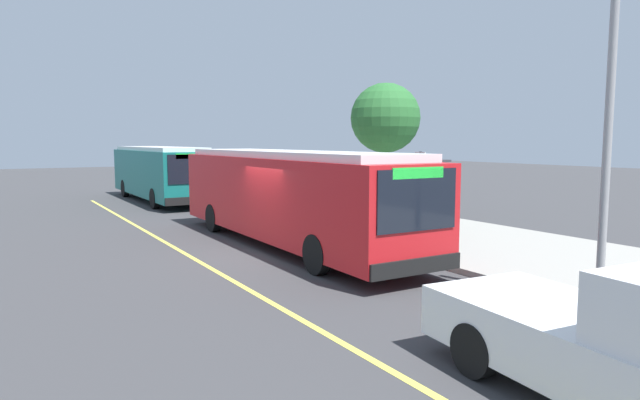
{
  "coord_description": "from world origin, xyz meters",
  "views": [
    {
      "loc": [
        14.02,
        -6.91,
        3.24
      ],
      "look_at": [
        0.41,
        1.35,
        1.52
      ],
      "focal_mm": 30.58,
      "sensor_mm": 36.0,
      "label": 1
    }
  ],
  "objects_px": {
    "waiting_bench": "(410,215)",
    "transit_bus_second": "(159,171)",
    "transit_bus_main": "(289,194)",
    "pedestrian_commuter": "(432,217)",
    "route_sign_post": "(420,185)"
  },
  "relations": [
    {
      "from": "waiting_bench",
      "to": "route_sign_post",
      "type": "bearing_deg",
      "value": -36.1
    },
    {
      "from": "transit_bus_second",
      "to": "route_sign_post",
      "type": "distance_m",
      "value": 18.01
    },
    {
      "from": "transit_bus_main",
      "to": "transit_bus_second",
      "type": "height_order",
      "value": "same"
    },
    {
      "from": "route_sign_post",
      "to": "pedestrian_commuter",
      "type": "distance_m",
      "value": 1.14
    },
    {
      "from": "transit_bus_second",
      "to": "waiting_bench",
      "type": "distance_m",
      "value": 15.88
    },
    {
      "from": "transit_bus_second",
      "to": "route_sign_post",
      "type": "bearing_deg",
      "value": 9.19
    },
    {
      "from": "transit_bus_main",
      "to": "waiting_bench",
      "type": "height_order",
      "value": "transit_bus_main"
    },
    {
      "from": "pedestrian_commuter",
      "to": "transit_bus_second",
      "type": "bearing_deg",
      "value": -171.72
    },
    {
      "from": "waiting_bench",
      "to": "pedestrian_commuter",
      "type": "relative_size",
      "value": 0.95
    },
    {
      "from": "waiting_bench",
      "to": "route_sign_post",
      "type": "relative_size",
      "value": 0.57
    },
    {
      "from": "waiting_bench",
      "to": "transit_bus_second",
      "type": "bearing_deg",
      "value": -162.26
    },
    {
      "from": "transit_bus_main",
      "to": "pedestrian_commuter",
      "type": "relative_size",
      "value": 7.23
    },
    {
      "from": "transit_bus_main",
      "to": "waiting_bench",
      "type": "bearing_deg",
      "value": 88.22
    },
    {
      "from": "transit_bus_main",
      "to": "transit_bus_second",
      "type": "relative_size",
      "value": 1.1
    },
    {
      "from": "pedestrian_commuter",
      "to": "transit_bus_main",
      "type": "bearing_deg",
      "value": -143.24
    }
  ]
}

